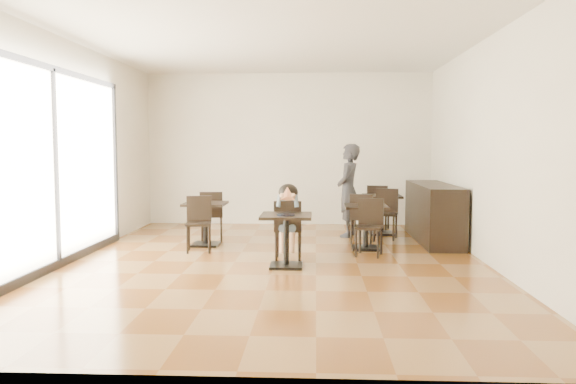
# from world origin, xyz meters

# --- Properties ---
(floor) EXTENTS (6.00, 8.00, 0.01)m
(floor) POSITION_xyz_m (0.00, 0.00, 0.00)
(floor) COLOR olive
(floor) RESTS_ON ground
(ceiling) EXTENTS (6.00, 8.00, 0.01)m
(ceiling) POSITION_xyz_m (0.00, 0.00, 3.20)
(ceiling) COLOR silver
(ceiling) RESTS_ON floor
(wall_back) EXTENTS (6.00, 0.01, 3.20)m
(wall_back) POSITION_xyz_m (0.00, 4.00, 1.60)
(wall_back) COLOR silver
(wall_back) RESTS_ON floor
(wall_front) EXTENTS (6.00, 0.01, 3.20)m
(wall_front) POSITION_xyz_m (0.00, -4.00, 1.60)
(wall_front) COLOR silver
(wall_front) RESTS_ON floor
(wall_left) EXTENTS (0.01, 8.00, 3.20)m
(wall_left) POSITION_xyz_m (-3.00, 0.00, 1.60)
(wall_left) COLOR silver
(wall_left) RESTS_ON floor
(wall_right) EXTENTS (0.01, 8.00, 3.20)m
(wall_right) POSITION_xyz_m (3.00, 0.00, 1.60)
(wall_right) COLOR silver
(wall_right) RESTS_ON floor
(storefront_window) EXTENTS (0.04, 4.50, 2.60)m
(storefront_window) POSITION_xyz_m (-2.97, -0.50, 1.40)
(storefront_window) COLOR white
(storefront_window) RESTS_ON floor
(child_table) EXTENTS (0.69, 0.69, 0.73)m
(child_table) POSITION_xyz_m (0.18, -0.30, 0.37)
(child_table) COLOR black
(child_table) RESTS_ON floor
(child_chair) EXTENTS (0.40, 0.40, 0.88)m
(child_chair) POSITION_xyz_m (0.18, 0.25, 0.44)
(child_chair) COLOR black
(child_chair) RESTS_ON floor
(child) EXTENTS (0.40, 0.55, 1.11)m
(child) POSITION_xyz_m (0.18, 0.25, 0.55)
(child) COLOR slate
(child) RESTS_ON child_chair
(plate) EXTENTS (0.25, 0.25, 0.01)m
(plate) POSITION_xyz_m (0.18, -0.40, 0.74)
(plate) COLOR black
(plate) RESTS_ON child_table
(pizza_slice) EXTENTS (0.26, 0.20, 0.06)m
(pizza_slice) POSITION_xyz_m (0.18, 0.06, 0.96)
(pizza_slice) COLOR #E4AE75
(pizza_slice) RESTS_ON child
(adult_patron) EXTENTS (0.56, 0.71, 1.71)m
(adult_patron) POSITION_xyz_m (1.18, 2.39, 0.85)
(adult_patron) COLOR #313135
(adult_patron) RESTS_ON floor
(cafe_table_mid) EXTENTS (0.83, 0.83, 0.72)m
(cafe_table_mid) POSITION_xyz_m (1.39, 1.11, 0.36)
(cafe_table_mid) COLOR black
(cafe_table_mid) RESTS_ON floor
(cafe_table_left) EXTENTS (0.78, 0.78, 0.73)m
(cafe_table_left) POSITION_xyz_m (-1.26, 1.31, 0.36)
(cafe_table_left) COLOR black
(cafe_table_left) RESTS_ON floor
(cafe_table_back) EXTENTS (0.87, 0.87, 0.74)m
(cafe_table_back) POSITION_xyz_m (1.83, 2.69, 0.37)
(cafe_table_back) COLOR black
(cafe_table_back) RESTS_ON floor
(chair_mid_a) EXTENTS (0.47, 0.47, 0.86)m
(chair_mid_a) POSITION_xyz_m (1.39, 1.66, 0.43)
(chair_mid_a) COLOR black
(chair_mid_a) RESTS_ON floor
(chair_mid_b) EXTENTS (0.47, 0.47, 0.86)m
(chair_mid_b) POSITION_xyz_m (1.39, 0.56, 0.43)
(chair_mid_b) COLOR black
(chair_mid_b) RESTS_ON floor
(chair_left_a) EXTENTS (0.45, 0.45, 0.87)m
(chair_left_a) POSITION_xyz_m (-1.26, 1.86, 0.44)
(chair_left_a) COLOR black
(chair_left_a) RESTS_ON floor
(chair_left_b) EXTENTS (0.45, 0.45, 0.87)m
(chair_left_b) POSITION_xyz_m (-1.26, 0.76, 0.44)
(chair_left_b) COLOR black
(chair_left_b) RESTS_ON floor
(chair_back_a) EXTENTS (0.49, 0.49, 0.90)m
(chair_back_a) POSITION_xyz_m (1.83, 3.24, 0.45)
(chair_back_a) COLOR black
(chair_back_a) RESTS_ON floor
(chair_back_b) EXTENTS (0.49, 0.49, 0.90)m
(chair_back_b) POSITION_xyz_m (1.83, 2.14, 0.45)
(chair_back_b) COLOR black
(chair_back_b) RESTS_ON floor
(service_counter) EXTENTS (0.60, 2.40, 1.00)m
(service_counter) POSITION_xyz_m (2.65, 2.00, 0.50)
(service_counter) COLOR black
(service_counter) RESTS_ON floor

